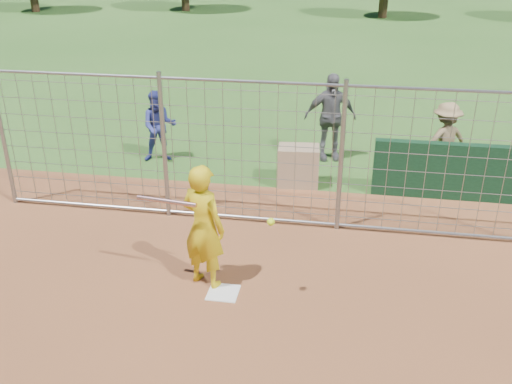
% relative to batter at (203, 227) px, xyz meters
% --- Properties ---
extents(ground, '(100.00, 100.00, 0.00)m').
position_rel_batter_xyz_m(ground, '(0.31, -0.02, -0.93)').
color(ground, '#2D591E').
rests_on(ground, ground).
extents(home_plate, '(0.43, 0.43, 0.02)m').
position_rel_batter_xyz_m(home_plate, '(0.31, -0.22, -0.92)').
color(home_plate, silver).
rests_on(home_plate, ground).
extents(dugout_wall, '(2.60, 0.20, 1.10)m').
position_rel_batter_xyz_m(dugout_wall, '(3.71, 3.58, -0.38)').
color(dugout_wall, '#11381E').
rests_on(dugout_wall, ground).
extents(batter, '(0.79, 0.67, 1.85)m').
position_rel_batter_xyz_m(batter, '(0.00, 0.00, 0.00)').
color(batter, gold).
rests_on(batter, ground).
extents(bystander_a, '(0.91, 0.80, 1.57)m').
position_rel_batter_xyz_m(bystander_a, '(-2.18, 4.55, -0.14)').
color(bystander_a, navy).
rests_on(bystander_a, ground).
extents(bystander_b, '(1.21, 0.71, 1.93)m').
position_rel_batter_xyz_m(bystander_b, '(1.47, 5.27, 0.04)').
color(bystander_b, '#5C5B60').
rests_on(bystander_b, ground).
extents(bystander_c, '(1.18, 0.96, 1.59)m').
position_rel_batter_xyz_m(bystander_c, '(3.81, 4.59, -0.13)').
color(bystander_c, '#947851').
rests_on(bystander_c, ground).
extents(equipment_bin, '(0.84, 0.62, 0.80)m').
position_rel_batter_xyz_m(equipment_bin, '(0.96, 3.73, -0.53)').
color(equipment_bin, tan).
rests_on(equipment_bin, ground).
extents(equipment_in_play, '(1.91, 0.23, 0.22)m').
position_rel_batter_xyz_m(equipment_in_play, '(-0.10, -0.20, 0.41)').
color(equipment_in_play, silver).
rests_on(equipment_in_play, ground).
extents(backstop_fence, '(9.08, 0.08, 2.60)m').
position_rel_batter_xyz_m(backstop_fence, '(0.31, 1.98, 0.33)').
color(backstop_fence, gray).
rests_on(backstop_fence, ground).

